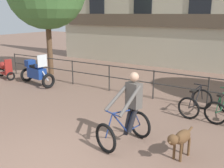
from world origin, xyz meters
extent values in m
cylinder|color=#2D2B28|center=(-7.50, 5.20, 0.53)|extent=(0.05, 0.05, 1.05)
cylinder|color=#2D2B28|center=(-5.62, 5.20, 0.53)|extent=(0.05, 0.05, 1.05)
cylinder|color=#2D2B28|center=(-3.75, 5.20, 0.53)|extent=(0.05, 0.05, 1.05)
cylinder|color=#2D2B28|center=(-1.88, 5.20, 0.53)|extent=(0.05, 0.05, 1.05)
cylinder|color=#2D2B28|center=(0.00, 5.20, 0.53)|extent=(0.05, 0.05, 1.05)
cylinder|color=#2D2B28|center=(1.88, 5.20, 0.53)|extent=(0.05, 0.05, 1.05)
cylinder|color=#2D2B28|center=(0.00, 5.20, 1.02)|extent=(15.00, 0.04, 0.04)
cylinder|color=#2D2B28|center=(0.00, 5.20, 0.58)|extent=(15.00, 0.04, 0.04)
cube|color=brown|center=(0.00, 10.64, 2.60)|extent=(17.10, 0.12, 0.70)
torus|color=black|center=(0.63, 1.15, 0.34)|extent=(0.67, 0.26, 0.68)
torus|color=black|center=(0.95, 2.21, 0.34)|extent=(0.67, 0.26, 0.68)
cylinder|color=navy|center=(0.75, 1.56, 0.58)|extent=(0.18, 0.48, 0.60)
cylinder|color=navy|center=(0.85, 1.88, 0.54)|extent=(0.10, 0.23, 0.52)
cylinder|color=navy|center=(0.78, 1.66, 0.83)|extent=(0.23, 0.65, 0.10)
cylinder|color=navy|center=(0.88, 2.00, 0.31)|extent=(0.16, 0.43, 0.08)
cylinder|color=navy|center=(0.91, 2.09, 0.57)|extent=(0.10, 0.26, 0.47)
cylinder|color=navy|center=(0.66, 1.25, 0.60)|extent=(0.09, 0.22, 0.54)
cylinder|color=navy|center=(0.69, 1.34, 0.87)|extent=(0.47, 0.17, 0.03)
cube|color=black|center=(0.88, 1.97, 0.82)|extent=(0.18, 0.26, 0.05)
cube|color=#56514C|center=(0.88, 1.97, 1.15)|extent=(0.41, 0.31, 0.60)
sphere|color=tan|center=(0.88, 1.97, 1.59)|extent=(0.22, 0.22, 0.22)
cylinder|color=#56514C|center=(0.58, 1.72, 1.14)|extent=(0.34, 0.69, 0.60)
cylinder|color=#56514C|center=(0.98, 1.60, 1.14)|extent=(0.22, 0.71, 0.60)
cylinder|color=black|center=(0.78, 1.90, 0.52)|extent=(0.17, 0.32, 0.69)
cylinder|color=black|center=(0.92, 1.86, 0.58)|extent=(0.22, 0.32, 0.58)
ellipsoid|color=brown|center=(2.12, 1.84, 0.48)|extent=(0.34, 0.57, 0.28)
cylinder|color=brown|center=(2.07, 1.63, 0.50)|extent=(0.18, 0.18, 0.16)
sphere|color=brown|center=(2.04, 1.46, 0.55)|extent=(0.22, 0.22, 0.22)
cone|color=brown|center=(2.02, 1.36, 0.54)|extent=(0.14, 0.15, 0.12)
cylinder|color=brown|center=(2.18, 2.16, 0.53)|extent=(0.09, 0.18, 0.10)
cylinder|color=brown|center=(2.01, 1.69, 0.21)|extent=(0.06, 0.06, 0.42)
cylinder|color=brown|center=(2.16, 1.66, 0.21)|extent=(0.06, 0.06, 0.42)
cylinder|color=brown|center=(2.08, 2.03, 0.21)|extent=(0.06, 0.06, 0.42)
cylinder|color=brown|center=(2.23, 1.99, 0.21)|extent=(0.06, 0.06, 0.42)
torus|color=black|center=(-4.18, 4.19, 0.31)|extent=(0.22, 0.63, 0.62)
torus|color=black|center=(-5.81, 4.47, 0.31)|extent=(0.22, 0.63, 0.62)
cube|color=navy|center=(-5.00, 4.33, 0.53)|extent=(0.96, 0.55, 0.44)
ellipsoid|color=navy|center=(-4.80, 4.29, 0.83)|extent=(0.53, 0.40, 0.24)
cube|color=black|center=(-5.11, 4.35, 0.80)|extent=(0.60, 0.39, 0.10)
cylinder|color=#B2B2B7|center=(-4.39, 4.22, 0.49)|extent=(0.46, 0.14, 0.41)
cube|color=silver|center=(-4.53, 4.25, 1.10)|extent=(0.10, 0.44, 0.50)
cube|color=navy|center=(-5.47, 4.41, 0.89)|extent=(0.38, 0.41, 0.28)
torus|color=black|center=(1.75, 5.07, 0.33)|extent=(0.66, 0.14, 0.66)
torus|color=black|center=(1.61, 4.03, 0.33)|extent=(0.66, 0.14, 0.66)
cylinder|color=black|center=(1.69, 4.66, 0.56)|extent=(0.09, 0.47, 0.58)
cylinder|color=black|center=(1.66, 4.35, 0.53)|extent=(0.06, 0.22, 0.51)
cylinder|color=black|center=(1.68, 4.57, 0.81)|extent=(0.11, 0.63, 0.10)
cylinder|color=black|center=(1.64, 4.24, 0.31)|extent=(0.08, 0.42, 0.07)
cylinder|color=black|center=(1.63, 4.14, 0.55)|extent=(0.05, 0.25, 0.46)
cylinder|color=black|center=(1.73, 4.98, 0.59)|extent=(0.05, 0.21, 0.52)
cylinder|color=black|center=(1.72, 4.88, 0.84)|extent=(0.48, 0.09, 0.03)
cube|color=black|center=(1.64, 4.26, 0.80)|extent=(0.15, 0.25, 0.05)
torus|color=black|center=(2.36, 4.03, 0.33)|extent=(0.66, 0.17, 0.66)
cylinder|color=#194C2D|center=(2.41, 4.35, 0.53)|extent=(0.07, 0.22, 0.51)
cylinder|color=#194C2D|center=(2.39, 4.24, 0.31)|extent=(0.10, 0.42, 0.07)
cylinder|color=#194C2D|center=(2.38, 4.15, 0.55)|extent=(0.07, 0.25, 0.46)
cube|color=black|center=(2.40, 4.26, 0.80)|extent=(0.16, 0.26, 0.05)
torus|color=black|center=(-6.58, 4.20, 0.20)|extent=(0.18, 0.41, 0.40)
torus|color=black|center=(-7.74, 4.50, 0.20)|extent=(0.18, 0.41, 0.40)
cube|color=maroon|center=(-7.16, 4.35, 0.24)|extent=(0.72, 0.44, 0.08)
cube|color=maroon|center=(-6.76, 4.24, 0.60)|extent=(0.18, 0.33, 0.72)
ellipsoid|color=maroon|center=(-7.42, 4.42, 0.58)|extent=(0.58, 0.42, 0.36)
cylinder|color=brown|center=(-5.96, 6.11, 1.53)|extent=(0.26, 0.26, 3.07)
camera|label=1|loc=(3.53, -3.20, 2.99)|focal=42.00mm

